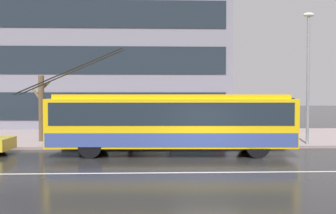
{
  "coord_description": "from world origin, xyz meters",
  "views": [
    {
      "loc": [
        -2.11,
        -14.64,
        2.81
      ],
      "look_at": [
        -1.41,
        3.97,
        2.19
      ],
      "focal_mm": 40.4,
      "sensor_mm": 36.0,
      "label": 1
    }
  ],
  "objects": [
    {
      "name": "ground_plane",
      "position": [
        0.0,
        0.0,
        0.0
      ],
      "size": [
        160.0,
        160.0,
        0.0
      ],
      "primitive_type": "plane",
      "color": "#252425"
    },
    {
      "name": "sidewalk_slab",
      "position": [
        0.0,
        9.67,
        0.07
      ],
      "size": [
        80.0,
        10.0,
        0.14
      ],
      "primitive_type": "cube",
      "color": "gray",
      "rests_on": "ground_plane"
    },
    {
      "name": "lane_centre_line",
      "position": [
        0.0,
        -1.2,
        0.0
      ],
      "size": [
        72.0,
        0.14,
        0.01
      ],
      "primitive_type": "cube",
      "color": "silver",
      "rests_on": "ground_plane"
    },
    {
      "name": "trolleybus",
      "position": [
        -1.28,
        3.07,
        1.55
      ],
      "size": [
        12.94,
        2.96,
        4.98
      ],
      "color": "yellow",
      "rests_on": "ground_plane"
    },
    {
      "name": "bus_shelter",
      "position": [
        -3.15,
        6.21,
        2.08
      ],
      "size": [
        4.09,
        1.67,
        2.6
      ],
      "color": "gray",
      "rests_on": "sidewalk_slab"
    },
    {
      "name": "pedestrian_at_shelter",
      "position": [
        1.59,
        7.02,
        1.63
      ],
      "size": [
        1.26,
        1.26,
        1.9
      ],
      "color": "#58424D",
      "rests_on": "sidewalk_slab"
    },
    {
      "name": "pedestrian_approaching_curb",
      "position": [
        -3.3,
        5.15,
        1.78
      ],
      "size": [
        1.46,
        1.46,
        2.02
      ],
      "color": "#5E464C",
      "rests_on": "sidewalk_slab"
    },
    {
      "name": "pedestrian_walking_past",
      "position": [
        3.49,
        7.24,
        1.65
      ],
      "size": [
        1.37,
        1.37,
        1.92
      ],
      "color": "#25212B",
      "rests_on": "sidewalk_slab"
    },
    {
      "name": "pedestrian_waiting_by_pole",
      "position": [
        -5.82,
        5.34,
        1.67
      ],
      "size": [
        0.97,
        0.97,
        1.97
      ],
      "color": "black",
      "rests_on": "sidewalk_slab"
    },
    {
      "name": "street_lamp",
      "position": [
        6.17,
        5.34,
        4.28
      ],
      "size": [
        0.6,
        0.32,
        7.04
      ],
      "color": "gray",
      "rests_on": "sidewalk_slab"
    },
    {
      "name": "street_tree_bare",
      "position": [
        -8.55,
        7.21,
        2.16
      ],
      "size": [
        1.05,
        0.99,
        3.74
      ],
      "color": "brown",
      "rests_on": "sidewalk_slab"
    },
    {
      "name": "office_tower_corner_left",
      "position": [
        -5.39,
        19.38,
        9.01
      ],
      "size": [
        19.08,
        10.47,
        18.01
      ],
      "color": "gray",
      "rests_on": "ground_plane"
    }
  ]
}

